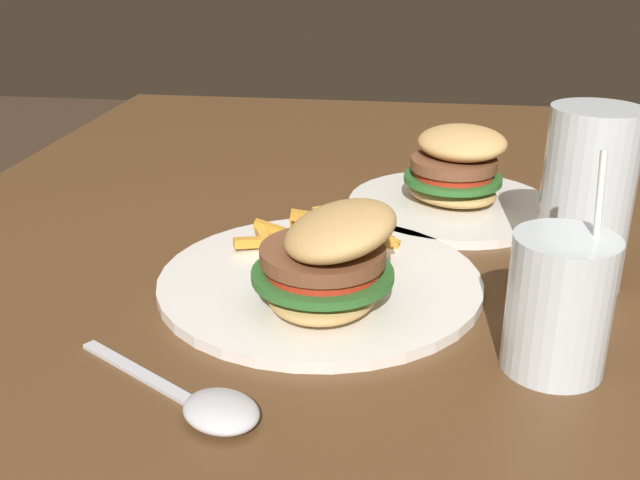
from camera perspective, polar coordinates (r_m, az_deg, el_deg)
The scene contains 6 objects.
dining_table at distance 0.67m, azimuth 4.26°, elevation -11.73°, with size 1.64×1.03×0.74m.
meal_plate_near at distance 0.64m, azimuth 0.32°, elevation -2.18°, with size 0.29×0.29×0.10m.
beer_glass at distance 0.69m, azimuth 19.54°, elevation 2.42°, with size 0.08×0.08×0.16m.
juice_glass at distance 0.56m, azimuth 17.70°, elevation -4.99°, with size 0.07×0.07×0.16m.
spoon at distance 0.51m, azimuth -8.15°, elevation -12.52°, with size 0.12×0.16×0.02m.
meal_plate_far at distance 0.86m, azimuth 10.16°, elevation 4.31°, with size 0.23×0.23×0.10m.
Camera 1 is at (0.55, 0.03, 1.04)m, focal length 42.00 mm.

